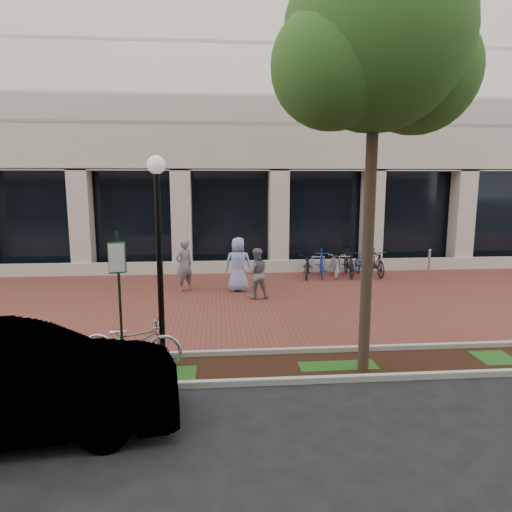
{
  "coord_description": "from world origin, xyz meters",
  "views": [
    {
      "loc": [
        -0.55,
        -13.97,
        3.78
      ],
      "look_at": [
        0.57,
        -0.8,
        1.58
      ],
      "focal_mm": 32.0,
      "sensor_mm": 36.0,
      "label": 1
    }
  ],
  "objects": [
    {
      "name": "pedestrian_left",
      "position": [
        -1.7,
        1.51,
        0.9
      ],
      "size": [
        0.79,
        0.74,
        1.81
      ],
      "primitive_type": "imported",
      "rotation": [
        0.0,
        0.0,
        3.78
      ],
      "color": "slate",
      "rests_on": "ground"
    },
    {
      "name": "near_office_building",
      "position": [
        0.0,
        10.47,
        10.05
      ],
      "size": [
        40.0,
        12.12,
        16.0
      ],
      "color": "beige",
      "rests_on": "ground"
    },
    {
      "name": "curb_plaza_side",
      "position": [
        0.0,
        -4.5,
        0.06
      ],
      "size": [
        40.0,
        0.12,
        0.12
      ],
      "primitive_type": "cube",
      "color": "#AEAEA4",
      "rests_on": "ground"
    },
    {
      "name": "street_tree",
      "position": [
        2.38,
        -5.49,
        6.1
      ],
      "size": [
        4.04,
        3.37,
        8.0
      ],
      "color": "#4D3C2C",
      "rests_on": "ground"
    },
    {
      "name": "planting_strip",
      "position": [
        0.0,
        -5.25,
        0.01
      ],
      "size": [
        40.0,
        1.5,
        0.01
      ],
      "primitive_type": "cube",
      "color": "black",
      "rests_on": "ground"
    },
    {
      "name": "sedan_near_curb",
      "position": [
        -3.64,
        -7.35,
        0.81
      ],
      "size": [
        5.07,
        2.28,
        1.61
      ],
      "primitive_type": "imported",
      "rotation": [
        0.0,
        0.0,
        1.69
      ],
      "color": "silver",
      "rests_on": "ground"
    },
    {
      "name": "pedestrian_mid",
      "position": [
        0.67,
        0.28,
        0.83
      ],
      "size": [
        0.85,
        0.69,
        1.65
      ],
      "primitive_type": "imported",
      "rotation": [
        0.0,
        0.0,
        3.23
      ],
      "color": "slate",
      "rests_on": "ground"
    },
    {
      "name": "curb_street_side",
      "position": [
        0.0,
        -6.0,
        0.06
      ],
      "size": [
        40.0,
        0.12,
        0.12
      ],
      "primitive_type": "cube",
      "color": "#AEAEA4",
      "rests_on": "ground"
    },
    {
      "name": "lamppost",
      "position": [
        -1.7,
        -4.93,
        2.4
      ],
      "size": [
        0.36,
        0.36,
        4.25
      ],
      "color": "black",
      "rests_on": "ground"
    },
    {
      "name": "ground",
      "position": [
        0.0,
        0.0,
        0.0
      ],
      "size": [
        120.0,
        120.0,
        0.0
      ],
      "primitive_type": "plane",
      "color": "black",
      "rests_on": "ground"
    },
    {
      "name": "locked_bicycle",
      "position": [
        -2.32,
        -4.94,
        0.55
      ],
      "size": [
        2.15,
        0.97,
        1.09
      ],
      "primitive_type": "imported",
      "rotation": [
        0.0,
        0.0,
        1.45
      ],
      "color": "#B7B7BC",
      "rests_on": "ground"
    },
    {
      "name": "bike_rack_cluster",
      "position": [
        4.33,
        3.42,
        0.51
      ],
      "size": [
        3.56,
        1.95,
        1.08
      ],
      "rotation": [
        0.0,
        0.0,
        -0.13
      ],
      "color": "black",
      "rests_on": "ground"
    },
    {
      "name": "bollard",
      "position": [
        8.22,
        4.0,
        0.49
      ],
      "size": [
        0.12,
        0.12,
        0.97
      ],
      "color": "silver",
      "rests_on": "ground"
    },
    {
      "name": "pedestrian_right",
      "position": [
        0.15,
        1.32,
        0.94
      ],
      "size": [
        0.97,
        0.68,
        1.88
      ],
      "primitive_type": "imported",
      "rotation": [
        0.0,
        0.0,
        3.05
      ],
      "color": "#889ACB",
      "rests_on": "ground"
    },
    {
      "name": "parking_sign",
      "position": [
        -2.5,
        -5.03,
        1.75
      ],
      "size": [
        0.34,
        0.07,
        2.79
      ],
      "rotation": [
        0.0,
        0.0,
        0.3
      ],
      "color": "#143719",
      "rests_on": "ground"
    },
    {
      "name": "brick_plaza",
      "position": [
        0.0,
        0.0,
        0.01
      ],
      "size": [
        40.0,
        9.0,
        0.01
      ],
      "primitive_type": "cube",
      "color": "brown",
      "rests_on": "ground"
    }
  ]
}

